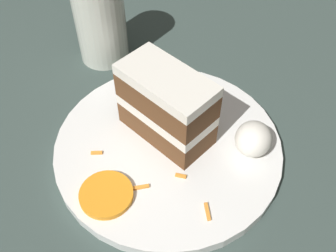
# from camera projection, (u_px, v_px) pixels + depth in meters

# --- Properties ---
(ground_plane) EXTENTS (6.00, 6.00, 0.00)m
(ground_plane) POSITION_uv_depth(u_px,v_px,m) (202.00, 188.00, 0.51)
(ground_plane) COLOR #4C4742
(ground_plane) RESTS_ON ground
(dining_table) EXTENTS (0.98, 0.96, 0.03)m
(dining_table) POSITION_uv_depth(u_px,v_px,m) (203.00, 182.00, 0.49)
(dining_table) COLOR #384742
(dining_table) RESTS_ON ground
(plate) EXTENTS (0.29, 0.29, 0.02)m
(plate) POSITION_uv_depth(u_px,v_px,m) (168.00, 147.00, 0.50)
(plate) COLOR white
(plate) RESTS_ON dining_table
(cake_slice) EXTENTS (0.10, 0.13, 0.10)m
(cake_slice) POSITION_uv_depth(u_px,v_px,m) (166.00, 106.00, 0.47)
(cake_slice) COLOR brown
(cake_slice) RESTS_ON plate
(cream_dollop) EXTENTS (0.05, 0.04, 0.04)m
(cream_dollop) POSITION_uv_depth(u_px,v_px,m) (253.00, 139.00, 0.47)
(cream_dollop) COLOR white
(cream_dollop) RESTS_ON plate
(orange_garnish) EXTENTS (0.06, 0.06, 0.01)m
(orange_garnish) POSITION_uv_depth(u_px,v_px,m) (106.00, 194.00, 0.44)
(orange_garnish) COLOR orange
(orange_garnish) RESTS_ON plate
(carrot_shreds_scatter) EXTENTS (0.05, 0.17, 0.00)m
(carrot_shreds_scatter) POSITION_uv_depth(u_px,v_px,m) (157.00, 185.00, 0.45)
(carrot_shreds_scatter) COLOR orange
(carrot_shreds_scatter) RESTS_ON plate
(drinking_glass) EXTENTS (0.08, 0.08, 0.14)m
(drinking_glass) POSITION_uv_depth(u_px,v_px,m) (101.00, 24.00, 0.59)
(drinking_glass) COLOR beige
(drinking_glass) RESTS_ON dining_table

